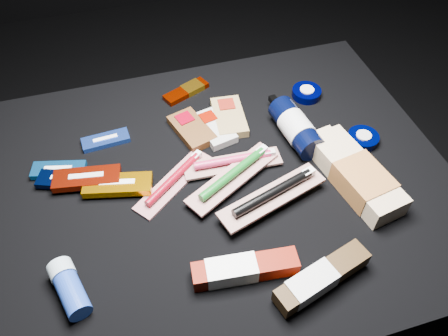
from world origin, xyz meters
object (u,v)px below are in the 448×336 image
object	(u,v)px
bodywash_bottle	(356,175)
deodorant_stick	(69,288)
toothpaste_carton_red	(240,269)
lotion_bottle	(296,127)

from	to	relation	value
bodywash_bottle	deodorant_stick	bearing A→B (deg)	177.85
deodorant_stick	toothpaste_carton_red	world-z (taller)	deodorant_stick
bodywash_bottle	toothpaste_carton_red	distance (m)	0.32
lotion_bottle	deodorant_stick	xyz separation A→B (m)	(-0.51, -0.24, -0.01)
lotion_bottle	bodywash_bottle	bearing A→B (deg)	-73.19
bodywash_bottle	deodorant_stick	distance (m)	0.59
bodywash_bottle	toothpaste_carton_red	xyz separation A→B (m)	(-0.29, -0.13, -0.01)
bodywash_bottle	toothpaste_carton_red	size ratio (longest dim) A/B	1.33
deodorant_stick	toothpaste_carton_red	distance (m)	0.29
lotion_bottle	bodywash_bottle	distance (m)	0.17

